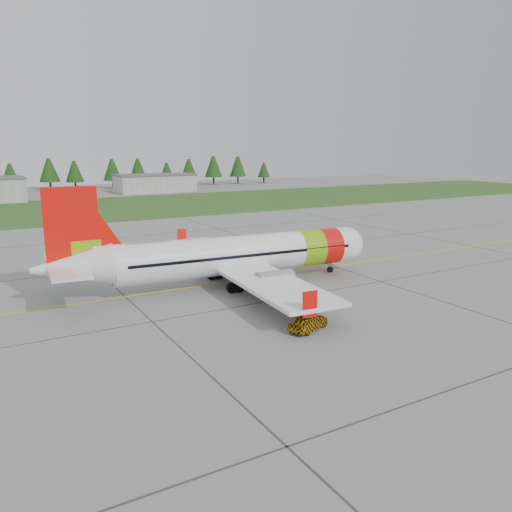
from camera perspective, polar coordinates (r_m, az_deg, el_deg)
ground at (r=48.23m, az=5.44°, el=-4.49°), size 320.00×320.00×0.00m
aircraft at (r=51.10m, az=-2.53°, el=0.05°), size 34.96×32.28×10.59m
follow_me_car at (r=38.79m, az=6.07°, el=-5.70°), size 1.79×1.93×3.88m
grass_strip at (r=123.37m, az=-17.12°, el=5.30°), size 320.00×50.00×0.03m
taxi_guideline at (r=54.69m, az=0.62°, el=-2.39°), size 120.00×0.25×0.02m
hangar_east at (r=164.40m, az=-11.46°, el=8.12°), size 24.00×12.00×5.20m
treeline at (r=177.88m, az=-21.33°, el=8.61°), size 160.00×8.00×10.00m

